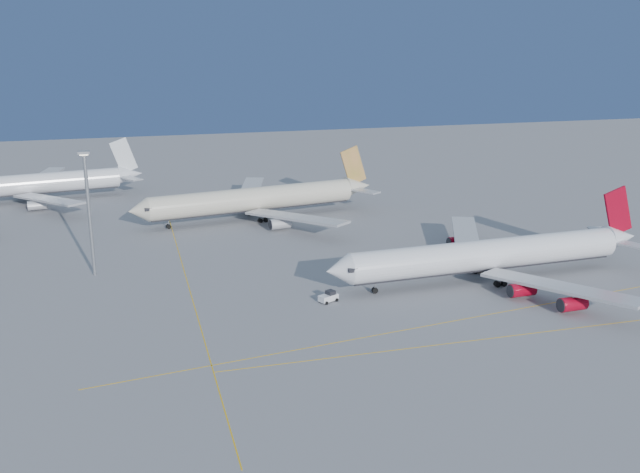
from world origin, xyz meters
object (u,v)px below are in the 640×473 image
(pushback_tug, at_px, (329,297))
(airliner_etihad, at_px, (258,199))
(airliner_third, at_px, (31,184))
(light_mast, at_px, (88,203))
(airliner_virgin, at_px, (492,255))

(pushback_tug, bearing_deg, airliner_etihad, 65.64)
(pushback_tug, bearing_deg, airliner_third, 96.03)
(pushback_tug, bearing_deg, light_mast, 121.66)
(airliner_third, distance_m, light_mast, 78.82)
(airliner_etihad, distance_m, airliner_third, 72.88)
(light_mast, bearing_deg, airliner_virgin, -17.49)
(airliner_virgin, xyz_separation_m, light_mast, (-79.44, 25.04, 10.19))
(airliner_etihad, distance_m, light_mast, 57.43)
(airliner_virgin, distance_m, airliner_etihad, 72.71)
(airliner_etihad, relative_size, airliner_third, 1.05)
(airliner_etihad, height_order, airliner_third, airliner_etihad)
(airliner_virgin, height_order, light_mast, light_mast)
(airliner_virgin, height_order, pushback_tug, airliner_virgin)
(airliner_virgin, height_order, airliner_etihad, airliner_etihad)
(airliner_etihad, height_order, light_mast, light_mast)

